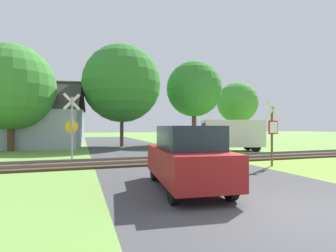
{
  "coord_description": "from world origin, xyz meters",
  "views": [
    {
      "loc": [
        -4.01,
        -4.2,
        1.75
      ],
      "look_at": [
        0.5,
        9.32,
        1.8
      ],
      "focal_mm": 28.0,
      "sensor_mm": 36.0,
      "label": 1
    }
  ],
  "objects_px": {
    "stop_sign_near": "(272,128)",
    "tree_left": "(11,87)",
    "tree_right": "(194,89)",
    "parked_car": "(187,157)",
    "tree_far": "(237,103)",
    "mail_truck": "(230,134)",
    "house": "(35,126)",
    "crossing_sign_far": "(72,123)",
    "tree_center": "(122,84)"
  },
  "relations": [
    {
      "from": "stop_sign_near",
      "to": "tree_left",
      "type": "bearing_deg",
      "value": -54.7
    },
    {
      "from": "tree_right",
      "to": "tree_left",
      "type": "height_order",
      "value": "tree_right"
    },
    {
      "from": "stop_sign_near",
      "to": "parked_car",
      "type": "relative_size",
      "value": 0.73
    },
    {
      "from": "tree_far",
      "to": "mail_truck",
      "type": "xyz_separation_m",
      "value": [
        -7.67,
        -10.71,
        -3.44
      ]
    },
    {
      "from": "mail_truck",
      "to": "house",
      "type": "bearing_deg",
      "value": 76.27
    },
    {
      "from": "tree_far",
      "to": "mail_truck",
      "type": "bearing_deg",
      "value": -125.6
    },
    {
      "from": "tree_left",
      "to": "parked_car",
      "type": "height_order",
      "value": "tree_left"
    },
    {
      "from": "crossing_sign_far",
      "to": "stop_sign_near",
      "type": "bearing_deg",
      "value": -44.77
    },
    {
      "from": "tree_center",
      "to": "parked_car",
      "type": "relative_size",
      "value": 2.18
    },
    {
      "from": "tree_right",
      "to": "parked_car",
      "type": "xyz_separation_m",
      "value": [
        -8.03,
        -17.4,
        -4.67
      ]
    },
    {
      "from": "stop_sign_near",
      "to": "tree_center",
      "type": "height_order",
      "value": "tree_center"
    },
    {
      "from": "house",
      "to": "tree_left",
      "type": "xyz_separation_m",
      "value": [
        -1.21,
        -2.62,
        2.78
      ]
    },
    {
      "from": "stop_sign_near",
      "to": "tree_left",
      "type": "height_order",
      "value": "tree_left"
    },
    {
      "from": "tree_right",
      "to": "tree_far",
      "type": "distance_m",
      "value": 7.69
    },
    {
      "from": "stop_sign_near",
      "to": "parked_car",
      "type": "height_order",
      "value": "stop_sign_near"
    },
    {
      "from": "tree_right",
      "to": "tree_far",
      "type": "relative_size",
      "value": 1.17
    },
    {
      "from": "parked_car",
      "to": "tree_left",
      "type": "bearing_deg",
      "value": 123.67
    },
    {
      "from": "mail_truck",
      "to": "parked_car",
      "type": "height_order",
      "value": "mail_truck"
    },
    {
      "from": "tree_center",
      "to": "house",
      "type": "bearing_deg",
      "value": 174.13
    },
    {
      "from": "stop_sign_near",
      "to": "tree_left",
      "type": "relative_size",
      "value": 0.39
    },
    {
      "from": "crossing_sign_far",
      "to": "tree_left",
      "type": "distance_m",
      "value": 8.85
    },
    {
      "from": "house",
      "to": "parked_car",
      "type": "xyz_separation_m",
      "value": [
        6.41,
        -17.24,
        -0.95
      ]
    },
    {
      "from": "tree_right",
      "to": "tree_center",
      "type": "distance_m",
      "value": 7.45
    },
    {
      "from": "crossing_sign_far",
      "to": "tree_left",
      "type": "height_order",
      "value": "tree_left"
    },
    {
      "from": "tree_left",
      "to": "parked_car",
      "type": "relative_size",
      "value": 1.86
    },
    {
      "from": "tree_right",
      "to": "tree_far",
      "type": "bearing_deg",
      "value": 23.05
    },
    {
      "from": "tree_far",
      "to": "tree_left",
      "type": "bearing_deg",
      "value": -165.72
    },
    {
      "from": "crossing_sign_far",
      "to": "house",
      "type": "height_order",
      "value": "house"
    },
    {
      "from": "tree_right",
      "to": "mail_truck",
      "type": "distance_m",
      "value": 8.87
    },
    {
      "from": "house",
      "to": "tree_center",
      "type": "height_order",
      "value": "tree_center"
    },
    {
      "from": "tree_far",
      "to": "parked_car",
      "type": "relative_size",
      "value": 1.72
    },
    {
      "from": "tree_right",
      "to": "parked_car",
      "type": "relative_size",
      "value": 2.01
    },
    {
      "from": "stop_sign_near",
      "to": "tree_right",
      "type": "height_order",
      "value": "tree_right"
    },
    {
      "from": "tree_left",
      "to": "mail_truck",
      "type": "height_order",
      "value": "tree_left"
    },
    {
      "from": "stop_sign_near",
      "to": "tree_far",
      "type": "relative_size",
      "value": 0.43
    },
    {
      "from": "tree_left",
      "to": "mail_truck",
      "type": "distance_m",
      "value": 16.16
    },
    {
      "from": "tree_center",
      "to": "mail_truck",
      "type": "relative_size",
      "value": 1.73
    },
    {
      "from": "tree_far",
      "to": "tree_center",
      "type": "bearing_deg",
      "value": -164.98
    },
    {
      "from": "tree_left",
      "to": "stop_sign_near",
      "type": "bearing_deg",
      "value": -42.67
    },
    {
      "from": "parked_car",
      "to": "house",
      "type": "bearing_deg",
      "value": 116.54
    },
    {
      "from": "stop_sign_near",
      "to": "crossing_sign_far",
      "type": "xyz_separation_m",
      "value": [
        -8.53,
        4.65,
        0.25
      ]
    },
    {
      "from": "house",
      "to": "tree_far",
      "type": "bearing_deg",
      "value": 15.42
    },
    {
      "from": "tree_right",
      "to": "mail_truck",
      "type": "relative_size",
      "value": 1.6
    },
    {
      "from": "stop_sign_near",
      "to": "mail_truck",
      "type": "xyz_separation_m",
      "value": [
        2.13,
        6.93,
        -0.46
      ]
    },
    {
      "from": "tree_right",
      "to": "tree_far",
      "type": "height_order",
      "value": "tree_right"
    },
    {
      "from": "mail_truck",
      "to": "tree_center",
      "type": "bearing_deg",
      "value": 59.7
    },
    {
      "from": "crossing_sign_far",
      "to": "parked_car",
      "type": "bearing_deg",
      "value": -82.36
    },
    {
      "from": "tree_far",
      "to": "parked_car",
      "type": "height_order",
      "value": "tree_far"
    },
    {
      "from": "stop_sign_near",
      "to": "tree_center",
      "type": "bearing_deg",
      "value": -83.42
    },
    {
      "from": "tree_center",
      "to": "parked_car",
      "type": "height_order",
      "value": "tree_center"
    }
  ]
}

